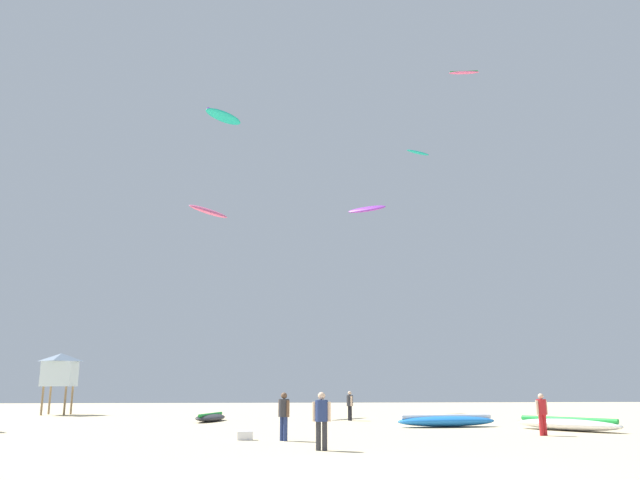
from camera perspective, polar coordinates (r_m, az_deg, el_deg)
The scene contains 15 objects.
ground_plane at distance 15.59m, azimuth 6.42°, elevation -20.19°, with size 120.00×120.00×0.00m, color beige.
person_foreground at distance 20.53m, azimuth 0.14°, elevation -15.62°, with size 0.58×0.40×1.77m.
person_midground at distance 27.94m, azimuth 19.40°, elevation -14.35°, with size 0.53×0.37×1.65m.
person_left at distance 37.56m, azimuth 2.71°, elevation -14.52°, with size 0.37×0.52×1.64m.
person_right at distance 24.04m, azimuth -3.29°, elevation -15.28°, with size 0.40×0.46×1.72m.
kite_grounded_near at distance 32.41m, azimuth 11.36°, elevation -15.73°, with size 5.09×1.99×0.61m.
kite_grounded_mid at distance 37.18m, azimuth -9.85°, elevation -15.51°, with size 2.05×3.96×0.49m.
kite_grounded_far at distance 31.31m, azimuth 21.48°, elevation -15.22°, with size 4.06×4.72×0.61m.
lifeguard_tower at distance 48.22m, azimuth -22.42°, elevation -10.75°, with size 2.30×2.30×4.15m.
cooler_box at distance 24.57m, azimuth -6.77°, elevation -17.14°, with size 0.56×0.36×0.32m, color white.
kite_aloft_0 at distance 51.63m, azimuth 12.86°, elevation 14.52°, with size 2.39×1.02×0.45m.
kite_aloft_2 at distance 60.34m, azimuth 8.84°, elevation 7.81°, with size 2.68×1.85×0.48m.
kite_aloft_3 at distance 59.17m, azimuth -8.71°, elevation 10.96°, with size 3.72×3.78×0.86m.
kite_aloft_4 at distance 46.00m, azimuth -10.02°, elevation 2.55°, with size 3.23×3.60×0.79m.
kite_aloft_5 at distance 42.96m, azimuth 4.25°, elevation 2.79°, with size 2.75×2.13×0.66m.
Camera 1 is at (-2.83, -15.20, 1.98)m, focal length 35.44 mm.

